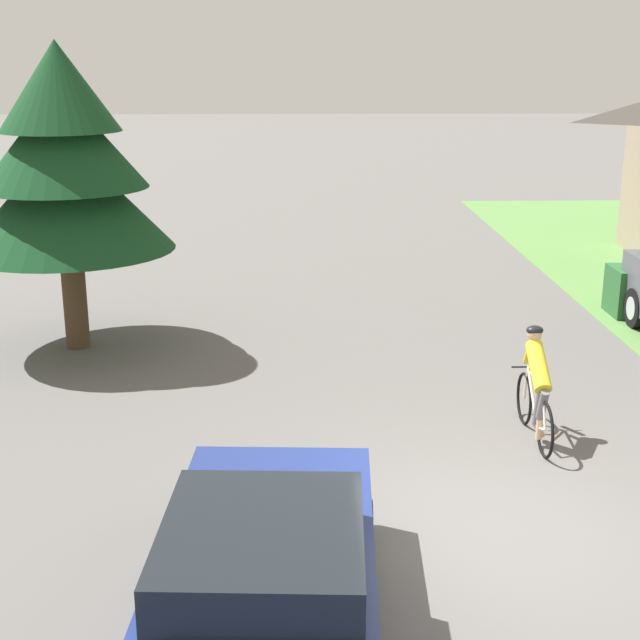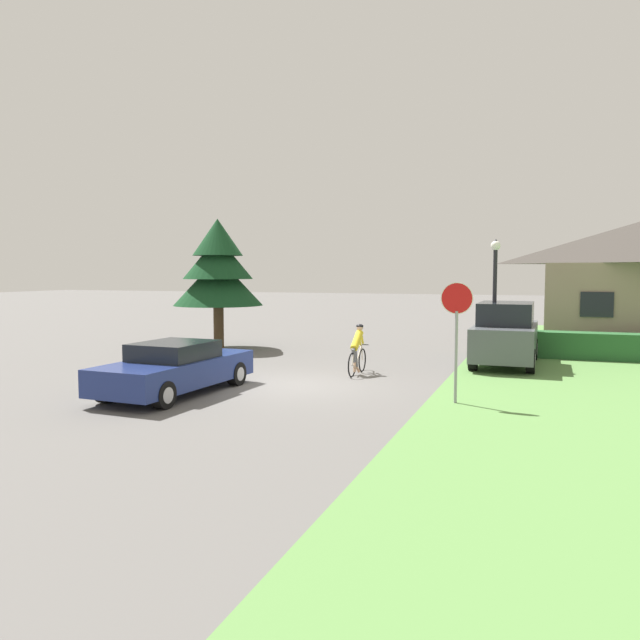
{
  "view_description": "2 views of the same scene",
  "coord_description": "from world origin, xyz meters",
  "px_view_note": "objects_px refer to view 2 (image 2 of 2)",
  "views": [
    {
      "loc": [
        -1.91,
        -8.16,
        4.77
      ],
      "look_at": [
        -1.59,
        2.92,
        1.47
      ],
      "focal_mm": 50.0,
      "sensor_mm": 36.0,
      "label": 1
    },
    {
      "loc": [
        6.27,
        -14.94,
        2.97
      ],
      "look_at": [
        0.14,
        2.05,
        1.59
      ],
      "focal_mm": 35.0,
      "sensor_mm": 36.0,
      "label": 2
    }
  ],
  "objects_px": {
    "street_lamp": "(495,286)",
    "conifer_tall_near": "(218,269)",
    "cyclist": "(357,350)",
    "parked_suv_right": "(505,335)",
    "sedan_left_lane": "(175,369)",
    "stop_sign": "(457,318)"
  },
  "relations": [
    {
      "from": "stop_sign",
      "to": "parked_suv_right",
      "type": "bearing_deg",
      "value": -96.68
    },
    {
      "from": "sedan_left_lane",
      "to": "conifer_tall_near",
      "type": "distance_m",
      "value": 9.36
    },
    {
      "from": "sedan_left_lane",
      "to": "conifer_tall_near",
      "type": "bearing_deg",
      "value": 25.53
    },
    {
      "from": "cyclist",
      "to": "street_lamp",
      "type": "xyz_separation_m",
      "value": [
        3.61,
        3.19,
        1.83
      ]
    },
    {
      "from": "sedan_left_lane",
      "to": "conifer_tall_near",
      "type": "height_order",
      "value": "conifer_tall_near"
    },
    {
      "from": "stop_sign",
      "to": "street_lamp",
      "type": "bearing_deg",
      "value": -93.64
    },
    {
      "from": "sedan_left_lane",
      "to": "cyclist",
      "type": "xyz_separation_m",
      "value": [
        3.35,
        4.35,
        0.08
      ]
    },
    {
      "from": "parked_suv_right",
      "to": "sedan_left_lane",
      "type": "bearing_deg",
      "value": 136.91
    },
    {
      "from": "cyclist",
      "to": "parked_suv_right",
      "type": "xyz_separation_m",
      "value": [
        3.96,
        3.32,
        0.28
      ]
    },
    {
      "from": "parked_suv_right",
      "to": "street_lamp",
      "type": "distance_m",
      "value": 1.6
    },
    {
      "from": "street_lamp",
      "to": "sedan_left_lane",
      "type": "bearing_deg",
      "value": -132.68
    },
    {
      "from": "stop_sign",
      "to": "conifer_tall_near",
      "type": "distance_m",
      "value": 12.39
    },
    {
      "from": "parked_suv_right",
      "to": "conifer_tall_near",
      "type": "bearing_deg",
      "value": 86.95
    },
    {
      "from": "sedan_left_lane",
      "to": "stop_sign",
      "type": "bearing_deg",
      "value": -76.7
    },
    {
      "from": "sedan_left_lane",
      "to": "stop_sign",
      "type": "xyz_separation_m",
      "value": [
        6.61,
        1.19,
        1.33
      ]
    },
    {
      "from": "street_lamp",
      "to": "conifer_tall_near",
      "type": "relative_size",
      "value": 0.8
    },
    {
      "from": "sedan_left_lane",
      "to": "cyclist",
      "type": "bearing_deg",
      "value": -34.45
    },
    {
      "from": "cyclist",
      "to": "parked_suv_right",
      "type": "relative_size",
      "value": 0.4
    },
    {
      "from": "street_lamp",
      "to": "conifer_tall_near",
      "type": "distance_m",
      "value": 10.44
    },
    {
      "from": "street_lamp",
      "to": "conifer_tall_near",
      "type": "xyz_separation_m",
      "value": [
        -10.4,
        0.8,
        0.57
      ]
    },
    {
      "from": "cyclist",
      "to": "conifer_tall_near",
      "type": "relative_size",
      "value": 0.35
    },
    {
      "from": "stop_sign",
      "to": "street_lamp",
      "type": "xyz_separation_m",
      "value": [
        0.35,
        6.36,
        0.59
      ]
    }
  ]
}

